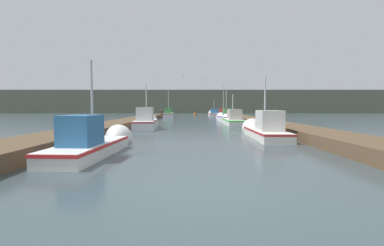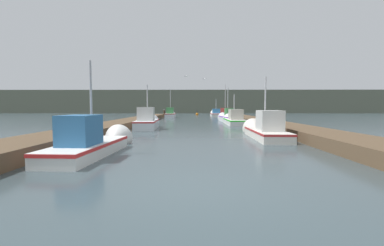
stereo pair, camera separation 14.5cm
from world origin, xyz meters
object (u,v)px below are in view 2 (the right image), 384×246
at_px(mooring_piling_1, 226,113).
at_px(mooring_piling_3, 164,113).
at_px(fishing_boat_6, 170,114).
at_px(fishing_boat_3, 234,120).
at_px(fishing_boat_4, 227,118).
at_px(fishing_boat_7, 216,114).
at_px(fishing_boat_2, 148,122).
at_px(fishing_boat_0, 95,142).
at_px(seagull_1, 186,76).
at_px(mooring_piling_0, 149,116).
at_px(fishing_boat_1, 263,130).
at_px(channel_buoy, 197,114).
at_px(seagull_lead, 205,79).
at_px(mooring_piling_2, 151,116).
at_px(fishing_boat_5, 225,116).

relative_size(mooring_piling_1, mooring_piling_3, 1.06).
bearing_deg(fishing_boat_6, fishing_boat_3, -64.13).
bearing_deg(fishing_boat_4, fishing_boat_7, 85.27).
height_order(fishing_boat_2, fishing_boat_7, fishing_boat_2).
relative_size(fishing_boat_0, fishing_boat_3, 0.88).
bearing_deg(seagull_1, mooring_piling_0, -156.22).
distance_m(fishing_boat_2, fishing_boat_4, 11.80).
distance_m(fishing_boat_3, seagull_1, 9.00).
relative_size(fishing_boat_1, mooring_piling_3, 4.90).
relative_size(channel_buoy, seagull_1, 1.94).
distance_m(fishing_boat_4, seagull_lead, 6.92).
bearing_deg(fishing_boat_2, mooring_piling_0, 95.87).
xyz_separation_m(fishing_boat_0, fishing_boat_6, (-0.09, 29.58, 0.12)).
distance_m(fishing_boat_1, mooring_piling_2, 17.66).
distance_m(fishing_boat_5, mooring_piling_3, 12.42).
relative_size(fishing_boat_0, mooring_piling_0, 3.68).
distance_m(fishing_boat_1, seagull_1, 17.76).
bearing_deg(mooring_piling_2, fishing_boat_0, -86.01).
relative_size(fishing_boat_2, seagull_lead, 9.83).
xyz_separation_m(fishing_boat_0, channel_buoy, (4.04, 41.03, -0.23)).
height_order(fishing_boat_0, mooring_piling_1, fishing_boat_0).
xyz_separation_m(fishing_boat_1, fishing_boat_3, (-0.05, 10.44, 0.02)).
height_order(fishing_boat_7, mooring_piling_3, fishing_boat_7).
height_order(mooring_piling_0, channel_buoy, mooring_piling_0).
bearing_deg(fishing_boat_0, fishing_boat_2, 93.10).
height_order(fishing_boat_2, seagull_1, seagull_1).
height_order(fishing_boat_7, mooring_piling_0, fishing_boat_7).
relative_size(fishing_boat_0, fishing_boat_5, 0.89).
xyz_separation_m(fishing_boat_1, fishing_boat_4, (-0.09, 15.01, 0.02)).
bearing_deg(fishing_boat_3, mooring_piling_0, 165.63).
height_order(fishing_boat_2, mooring_piling_1, fishing_boat_2).
height_order(fishing_boat_5, mooring_piling_2, fishing_boat_5).
height_order(mooring_piling_0, mooring_piling_3, mooring_piling_0).
distance_m(fishing_boat_1, fishing_boat_2, 9.38).
bearing_deg(fishing_boat_2, mooring_piling_1, 65.00).
height_order(fishing_boat_0, seagull_lead, seagull_lead).
xyz_separation_m(fishing_boat_6, seagull_lead, (4.96, -5.29, 4.73)).
bearing_deg(fishing_boat_2, mooring_piling_2, 94.33).
bearing_deg(seagull_lead, fishing_boat_4, 108.30).
xyz_separation_m(fishing_boat_2, fishing_boat_7, (7.30, 25.12, -0.12)).
relative_size(mooring_piling_0, channel_buoy, 1.32).
distance_m(fishing_boat_0, mooring_piling_2, 20.29).
height_order(fishing_boat_2, fishing_boat_6, fishing_boat_6).
height_order(mooring_piling_1, seagull_lead, seagull_lead).
distance_m(mooring_piling_0, channel_buoy, 24.14).
xyz_separation_m(mooring_piling_0, mooring_piling_3, (-0.22, 15.41, -0.13)).
bearing_deg(mooring_piling_1, channel_buoy, 120.13).
bearing_deg(mooring_piling_1, mooring_piling_3, -178.99).
xyz_separation_m(fishing_boat_5, fishing_boat_6, (-7.62, 5.30, 0.05)).
bearing_deg(fishing_boat_5, mooring_piling_0, -136.93).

